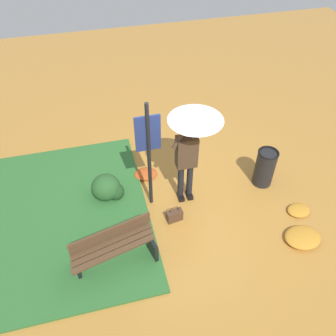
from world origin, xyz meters
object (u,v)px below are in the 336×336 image
at_px(info_sign_post, 148,146).
at_px(handbag, 174,215).
at_px(person_with_umbrella, 192,134).
at_px(park_bench, 113,248).
at_px(trash_bin, 265,167).

relative_size(info_sign_post, handbag, 6.22).
height_order(person_with_umbrella, handbag, person_with_umbrella).
xyz_separation_m(park_bench, trash_bin, (3.24, 1.13, 0.02)).
bearing_deg(park_bench, handbag, 26.91).
height_order(info_sign_post, park_bench, info_sign_post).
distance_m(handbag, trash_bin, 2.12).
relative_size(handbag, park_bench, 0.26).
bearing_deg(info_sign_post, handbag, -59.55).
xyz_separation_m(person_with_umbrella, trash_bin, (1.60, -0.03, -1.13)).
bearing_deg(person_with_umbrella, trash_bin, -1.18).
relative_size(person_with_umbrella, trash_bin, 2.45).
bearing_deg(trash_bin, person_with_umbrella, 178.82).
distance_m(person_with_umbrella, info_sign_post, 0.77).
distance_m(handbag, park_bench, 1.38).
relative_size(person_with_umbrella, park_bench, 1.43).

